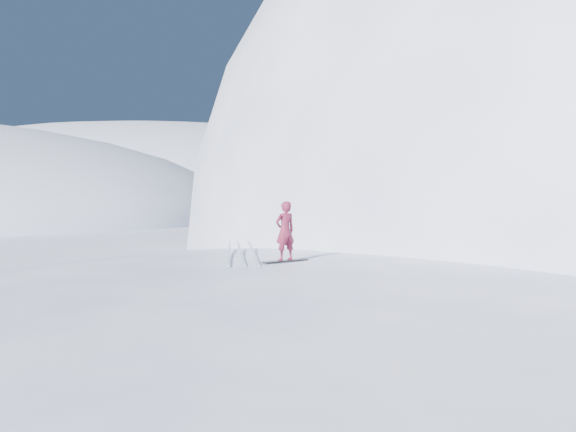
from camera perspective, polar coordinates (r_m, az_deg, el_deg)
name	(u,v)px	position (r m, az deg, el deg)	size (l,w,h in m)	color
ground	(292,412)	(11.34, 0.43, -19.26)	(400.00, 400.00, 0.00)	white
near_ridge	(341,364)	(14.14, 5.45, -14.69)	(36.00, 28.00, 4.80)	white
peak_shoulder	(504,267)	(32.15, 21.09, -4.88)	(28.00, 24.00, 18.00)	white
far_ridge_c	(144,206)	(127.23, -14.43, 0.97)	(140.00, 90.00, 36.00)	white
wind_bumps	(274,374)	(13.36, -1.42, -15.75)	(16.00, 14.40, 1.00)	white
snowboard	(285,261)	(14.31, -0.30, -4.57)	(1.28, 0.24, 0.02)	black
snowboarder	(285,231)	(14.23, -0.30, -1.53)	(0.55, 0.36, 1.50)	maroon
board_tracks	(241,251)	(16.40, -4.81, -3.58)	(1.82, 5.92, 0.04)	silver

